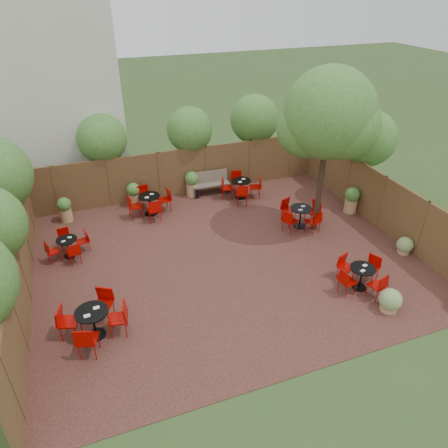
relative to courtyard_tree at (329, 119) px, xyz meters
name	(u,v)px	position (x,y,z in m)	size (l,w,h in m)	color
ground	(225,258)	(-3.68, -0.55, -4.12)	(80.00, 80.00, 0.00)	#354F23
courtyard_paving	(225,258)	(-3.68, -0.55, -4.11)	(12.00, 10.00, 0.02)	#351A15
fence_back	(184,172)	(-3.68, 4.45, -3.12)	(12.00, 0.08, 2.00)	#4F341D
fence_left	(21,273)	(-9.68, -0.55, -3.12)	(0.08, 10.00, 2.00)	#4F341D
fence_right	(381,202)	(2.32, -0.55, -3.12)	(0.08, 10.00, 2.00)	#4F341D
neighbour_building	(53,91)	(-8.18, 7.45, -0.12)	(5.00, 4.00, 8.00)	beige
overhang_foliage	(135,166)	(-5.97, 1.82, -1.46)	(15.54, 10.53, 2.44)	#386B22
courtyard_tree	(329,119)	(0.00, 0.00, 0.00)	(3.00, 2.94, 5.74)	black
park_bench_left	(210,182)	(-2.65, 4.08, -3.60)	(1.60, 0.58, 0.97)	brown
park_bench_right	(212,183)	(-2.59, 4.07, -3.64)	(1.47, 0.53, 0.90)	brown
bistro_tables	(207,234)	(-4.02, 0.37, -3.65)	(9.59, 8.20, 0.95)	black
planters	(196,195)	(-3.57, 3.09, -3.54)	(11.01, 4.09, 1.07)	#AB7F55
low_shrubs	(426,287)	(1.07, -4.31, -3.77)	(2.89, 3.45, 0.73)	#AB7F55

